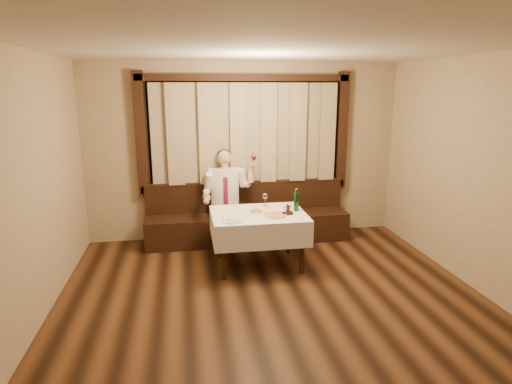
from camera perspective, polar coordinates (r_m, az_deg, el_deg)
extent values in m
cube|color=black|center=(4.58, 4.16, -18.18)|extent=(5.00, 6.00, 0.01)
cube|color=silver|center=(3.89, 4.92, 19.40)|extent=(5.00, 6.00, 0.01)
cube|color=tan|center=(6.90, -1.52, 5.41)|extent=(5.00, 0.01, 2.80)
cube|color=tan|center=(4.19, -30.87, -2.26)|extent=(0.01, 6.00, 2.80)
cube|color=black|center=(6.84, -1.51, 7.87)|extent=(3.00, 0.02, 1.60)
cube|color=orange|center=(6.81, -7.35, 5.18)|extent=(0.50, 0.01, 0.40)
cube|color=black|center=(6.95, -1.42, 0.84)|extent=(3.30, 0.12, 0.10)
cube|color=black|center=(6.77, -1.51, 15.01)|extent=(3.30, 0.12, 0.10)
cube|color=black|center=(6.77, -15.11, 7.32)|extent=(0.16, 0.12, 1.90)
cube|color=black|center=(7.21, 11.36, 7.91)|extent=(0.16, 0.12, 1.90)
cube|color=#917B5D|center=(6.75, -1.39, 7.78)|extent=(2.90, 0.08, 1.55)
cube|color=black|center=(6.87, -1.08, -4.72)|extent=(3.20, 0.60, 0.45)
cube|color=black|center=(6.97, -1.39, -0.59)|extent=(3.20, 0.12, 0.45)
cube|color=black|center=(6.91, -1.40, 1.37)|extent=(3.20, 0.14, 0.04)
cylinder|color=black|center=(5.51, -4.40, -8.16)|extent=(0.06, 0.06, 0.71)
cylinder|color=black|center=(5.69, 6.18, -7.48)|extent=(0.06, 0.06, 0.71)
cylinder|color=black|center=(6.20, -5.03, -5.61)|extent=(0.06, 0.06, 0.71)
cylinder|color=black|center=(6.36, 4.39, -5.09)|extent=(0.06, 0.06, 0.71)
cube|color=black|center=(5.80, 0.33, -3.06)|extent=(1.20, 0.90, 0.04)
cube|color=silver|center=(5.79, 0.33, -2.85)|extent=(1.26, 0.96, 0.01)
cube|color=silver|center=(5.40, 1.21, -6.08)|extent=(1.26, 0.01, 0.35)
cube|color=silver|center=(6.29, -0.42, -3.12)|extent=(1.26, 0.01, 0.35)
cube|color=silver|center=(5.77, -5.87, -4.79)|extent=(0.01, 0.96, 0.35)
cube|color=silver|center=(5.98, 6.30, -4.14)|extent=(0.01, 0.96, 0.35)
cylinder|color=white|center=(5.66, 2.64, -3.18)|extent=(0.30, 0.30, 0.01)
cylinder|color=#C84B1E|center=(5.65, 2.64, -3.09)|extent=(0.28, 0.28, 0.01)
torus|color=tan|center=(5.65, 2.64, -3.06)|extent=(0.29, 0.29, 0.02)
sphere|color=black|center=(5.66, 2.34, -2.97)|extent=(0.02, 0.02, 0.02)
sphere|color=black|center=(5.65, 3.02, -3.02)|extent=(0.02, 0.02, 0.02)
cylinder|color=white|center=(5.80, 0.08, -2.70)|extent=(0.27, 0.27, 0.02)
ellipsoid|color=#C85120|center=(5.79, 0.08, -2.26)|extent=(0.17, 0.17, 0.08)
cylinder|color=white|center=(5.46, -3.05, -3.80)|extent=(0.27, 0.27, 0.02)
ellipsoid|color=beige|center=(5.44, -3.06, -3.33)|extent=(0.17, 0.17, 0.08)
cylinder|color=#104C18|center=(5.88, 5.39, -1.31)|extent=(0.07, 0.07, 0.25)
cylinder|color=#104C18|center=(5.85, 5.42, 0.08)|extent=(0.03, 0.03, 0.06)
cylinder|color=silver|center=(5.84, 5.43, 0.41)|extent=(0.03, 0.03, 0.01)
cylinder|color=white|center=(6.12, 1.21, -1.86)|extent=(0.06, 0.06, 0.01)
cylinder|color=white|center=(6.10, 1.21, -1.39)|extent=(0.01, 0.01, 0.10)
ellipsoid|color=white|center=(6.08, 1.21, -0.56)|extent=(0.07, 0.07, 0.08)
cube|color=black|center=(5.72, 4.23, -2.84)|extent=(0.14, 0.08, 0.04)
cube|color=black|center=(5.70, 4.25, -2.15)|extent=(0.03, 0.07, 0.10)
cylinder|color=white|center=(5.69, 3.88, -2.40)|extent=(0.04, 0.04, 0.08)
cylinder|color=silver|center=(5.68, 3.89, -1.97)|extent=(0.04, 0.04, 0.01)
cylinder|color=white|center=(5.72, 4.60, -2.33)|extent=(0.04, 0.04, 0.08)
cylinder|color=silver|center=(5.71, 4.61, -1.91)|extent=(0.04, 0.04, 0.01)
cube|color=black|center=(6.62, -4.01, -2.69)|extent=(0.42, 0.47, 0.17)
cube|color=black|center=(6.49, -4.78, -5.93)|extent=(0.12, 0.13, 0.45)
cube|color=black|center=(6.51, -2.74, -5.83)|extent=(0.12, 0.13, 0.45)
ellipsoid|color=white|center=(6.67, -4.19, 0.72)|extent=(0.44, 0.27, 0.57)
cube|color=maroon|center=(6.54, -4.07, 0.17)|extent=(0.07, 0.01, 0.42)
cylinder|color=tan|center=(6.61, -4.24, 3.47)|extent=(0.11, 0.11, 0.08)
sphere|color=tan|center=(6.58, -4.26, 4.64)|extent=(0.22, 0.22, 0.22)
ellipsoid|color=black|center=(6.61, -4.29, 4.95)|extent=(0.23, 0.23, 0.17)
sphere|color=white|center=(6.61, -6.04, 2.60)|extent=(0.14, 0.14, 0.14)
sphere|color=white|center=(6.65, -2.42, 2.73)|extent=(0.14, 0.14, 0.14)
sphere|color=tan|center=(6.27, -6.67, -1.31)|extent=(0.09, 0.09, 0.09)
sphere|color=tan|center=(6.48, -0.39, 3.67)|extent=(0.10, 0.10, 0.10)
cylinder|color=white|center=(6.44, -0.35, 3.99)|extent=(0.01, 0.01, 0.12)
ellipsoid|color=white|center=(6.42, -0.35, 4.77)|extent=(0.09, 0.09, 0.11)
ellipsoid|color=#4C070F|center=(6.43, -0.35, 4.59)|extent=(0.07, 0.07, 0.06)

